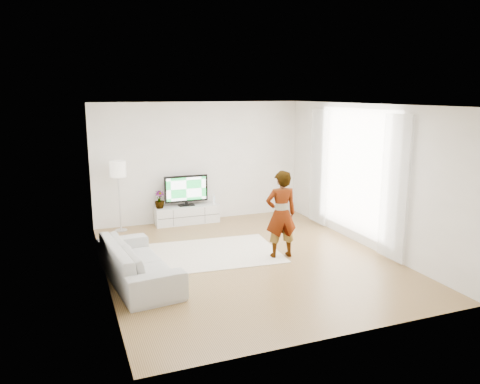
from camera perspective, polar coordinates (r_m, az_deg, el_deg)
name	(u,v)px	position (r m, az deg, el deg)	size (l,w,h in m)	color
floor	(247,259)	(8.68, 0.85, -8.20)	(6.00, 6.00, 0.00)	#A07C48
ceiling	(247,105)	(8.15, 0.91, 10.60)	(6.00, 6.00, 0.00)	white
wall_left	(101,195)	(7.75, -16.54, -0.41)	(0.02, 6.00, 2.80)	white
wall_right	(365,176)	(9.51, 15.01, 1.91)	(0.02, 6.00, 2.80)	white
wall_back	(200,162)	(11.11, -4.90, 3.68)	(5.00, 0.02, 2.80)	white
wall_front	(341,230)	(5.71, 12.19, -4.52)	(5.00, 0.02, 2.80)	white
window	(356,171)	(9.73, 13.90, 2.49)	(0.01, 2.60, 2.50)	white
curtain_near	(394,188)	(8.68, 18.30, 0.44)	(0.04, 0.70, 2.60)	white
curtain_far	(319,167)	(10.78, 9.60, 3.03)	(0.04, 0.70, 2.60)	white
media_console	(187,215)	(11.02, -6.48, -2.74)	(1.49, 0.43, 0.42)	silver
television	(186,189)	(10.91, -6.59, 0.32)	(1.02, 0.20, 0.71)	black
game_console	(213,199)	(11.12, -3.26, -0.89)	(0.08, 0.16, 0.21)	white
potted_plant	(159,200)	(10.79, -9.79, -0.92)	(0.23, 0.23, 0.40)	#3F7238
rug	(212,253)	(9.00, -3.39, -7.45)	(2.49, 1.79, 0.01)	white
player	(281,214)	(8.60, 5.02, -2.69)	(0.59, 0.39, 1.62)	#334772
sofa	(138,261)	(7.82, -12.32, -8.27)	(2.24, 0.88, 0.65)	beige
floor_lamp	(118,172)	(10.46, -14.66, 2.35)	(0.35, 0.35, 1.56)	silver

